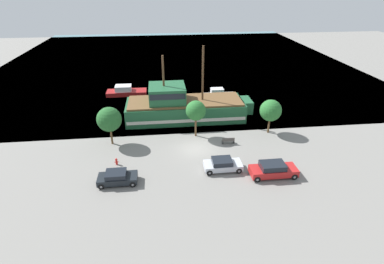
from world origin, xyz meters
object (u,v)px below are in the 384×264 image
at_px(parked_car_curb_front, 273,170).
at_px(parked_car_curb_rear, 117,178).
at_px(pirate_ship, 183,107).
at_px(moored_boat_outer, 126,91).
at_px(fire_hydrant, 116,161).
at_px(moored_boat_dockside, 219,95).
at_px(parked_car_curb_mid, 223,165).
at_px(bench_promenade_east, 228,141).

distance_m(parked_car_curb_front, parked_car_curb_rear, 15.64).
bearing_deg(pirate_ship, moored_boat_outer, 129.75).
xyz_separation_m(parked_car_curb_front, fire_hydrant, (-16.11, 3.91, -0.34)).
relative_size(parked_car_curb_front, fire_hydrant, 6.21).
xyz_separation_m(pirate_ship, fire_hydrant, (-8.25, -11.27, -1.39)).
height_order(moored_boat_dockside, parked_car_curb_front, moored_boat_dockside).
height_order(pirate_ship, moored_boat_outer, pirate_ship).
height_order(pirate_ship, parked_car_curb_rear, pirate_ship).
distance_m(pirate_ship, fire_hydrant, 14.03).
distance_m(moored_boat_dockside, parked_car_curb_rear, 25.82).
bearing_deg(moored_boat_outer, pirate_ship, -50.25).
distance_m(moored_boat_outer, fire_hydrant, 22.20).
bearing_deg(pirate_ship, fire_hydrant, -126.21).
bearing_deg(fire_hydrant, moored_boat_outer, 92.14).
bearing_deg(parked_car_curb_mid, moored_boat_dockside, 80.22).
height_order(pirate_ship, bench_promenade_east, pirate_ship).
bearing_deg(bench_promenade_east, parked_car_curb_rear, -152.51).
distance_m(fire_hydrant, bench_promenade_east, 13.43).
relative_size(parked_car_curb_front, parked_car_curb_rear, 1.24).
distance_m(pirate_ship, bench_promenade_east, 9.52).
relative_size(parked_car_curb_mid, bench_promenade_east, 2.63).
xyz_separation_m(moored_boat_outer, fire_hydrant, (0.83, -22.19, -0.19)).
relative_size(moored_boat_dockside, parked_car_curb_mid, 1.29).
bearing_deg(pirate_ship, bench_promenade_east, -59.32).
xyz_separation_m(parked_car_curb_front, parked_car_curb_rear, (-15.63, 0.53, -0.10)).
bearing_deg(parked_car_curb_mid, parked_car_curb_rear, -174.10).
height_order(parked_car_curb_mid, bench_promenade_east, parked_car_curb_mid).
bearing_deg(fire_hydrant, pirate_ship, 53.79).
distance_m(parked_car_curb_mid, bench_promenade_east, 5.74).
distance_m(moored_boat_dockside, parked_car_curb_front, 22.10).
bearing_deg(moored_boat_dockside, fire_hydrant, -129.10).
xyz_separation_m(moored_boat_dockside, moored_boat_outer, (-15.58, 4.04, -0.11)).
height_order(moored_boat_dockside, parked_car_curb_rear, moored_boat_dockside).
height_order(parked_car_curb_mid, fire_hydrant, parked_car_curb_mid).
bearing_deg(parked_car_curb_front, fire_hydrant, 166.36).
height_order(parked_car_curb_rear, bench_promenade_east, parked_car_curb_rear).
xyz_separation_m(pirate_ship, bench_promenade_east, (4.81, -8.10, -1.37)).
height_order(parked_car_curb_mid, parked_car_curb_rear, parked_car_curb_rear).
bearing_deg(parked_car_curb_rear, parked_car_curb_front, -1.94).
bearing_deg(fire_hydrant, moored_boat_dockside, 50.90).
distance_m(moored_boat_outer, bench_promenade_east, 23.55).
height_order(moored_boat_outer, fire_hydrant, moored_boat_outer).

